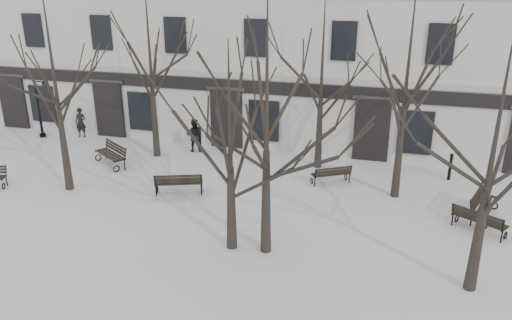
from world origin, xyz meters
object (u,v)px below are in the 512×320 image
at_px(tree_2, 267,96).
at_px(bench_3, 112,154).
at_px(bench_4, 331,174).
at_px(lamp_post, 42,104).
at_px(tree_0, 53,68).
at_px(tree_1, 230,124).
at_px(bench_5, 482,203).
at_px(tree_3, 496,137).
at_px(bench_2, 479,220).
at_px(bench_1, 179,183).

distance_m(tree_2, bench_3, 11.05).
relative_size(bench_4, lamp_post, 0.53).
bearing_deg(bench_4, lamp_post, -38.96).
distance_m(tree_0, tree_1, 8.20).
xyz_separation_m(tree_0, bench_3, (0.24, 2.88, -4.33)).
relative_size(tree_1, bench_5, 3.20).
relative_size(tree_2, bench_4, 4.75).
bearing_deg(tree_1, tree_3, -2.78).
bearing_deg(bench_5, tree_2, 141.40).
xyz_separation_m(bench_3, bench_5, (15.40, -1.04, -0.01)).
distance_m(bench_2, bench_3, 15.31).
bearing_deg(bench_4, bench_3, -27.97).
bearing_deg(tree_3, bench_2, 80.05).
relative_size(tree_3, bench_1, 3.61).
relative_size(tree_2, lamp_post, 2.54).
distance_m(tree_0, bench_4, 11.52).
relative_size(tree_1, bench_3, 3.24).
height_order(tree_0, bench_1, tree_0).
xyz_separation_m(tree_1, lamp_post, (-13.07, 8.13, -2.25)).
height_order(tree_3, bench_1, tree_3).
bearing_deg(bench_3, tree_0, -61.01).
distance_m(tree_3, bench_4, 8.78).
relative_size(tree_1, tree_3, 0.92).
relative_size(tree_3, bench_5, 3.46).
xyz_separation_m(tree_3, bench_4, (-4.67, 6.30, -3.95)).
height_order(bench_3, bench_5, bench_3).
bearing_deg(tree_0, bench_5, 6.69).
height_order(bench_3, lamp_post, lamp_post).
distance_m(tree_1, tree_3, 7.03).
bearing_deg(bench_3, bench_5, 29.80).
height_order(tree_0, tree_3, tree_0).
height_order(bench_2, bench_5, bench_5).
bearing_deg(bench_3, bench_4, 36.63).
bearing_deg(bench_4, bench_2, 120.78).
bearing_deg(tree_2, bench_5, 32.49).
bearing_deg(bench_2, bench_1, 29.76).
bearing_deg(lamp_post, tree_3, -22.88).
distance_m(tree_2, bench_2, 8.48).
bearing_deg(bench_5, tree_0, 115.60).
distance_m(tree_2, bench_4, 7.52).
bearing_deg(tree_2, tree_0, 164.20).
xyz_separation_m(tree_2, tree_3, (5.93, -0.42, -0.56)).
bearing_deg(bench_3, tree_2, 1.65).
bearing_deg(bench_1, bench_3, -47.42).
bearing_deg(bench_4, bench_1, -5.37).
height_order(bench_1, bench_4, bench_1).
relative_size(bench_1, bench_4, 1.17).
bearing_deg(bench_5, bench_2, -172.89).
height_order(bench_1, bench_2, bench_1).
bearing_deg(tree_2, bench_3, 147.98).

